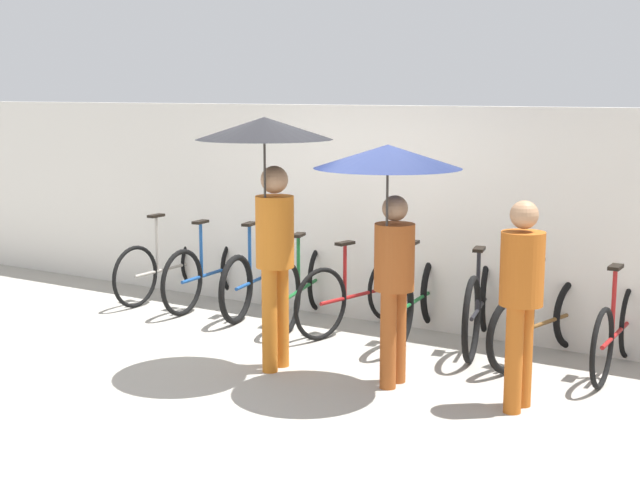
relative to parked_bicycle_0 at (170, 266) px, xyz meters
name	(u,v)px	position (x,y,z in m)	size (l,w,h in m)	color
ground_plane	(260,374)	(2.50, -1.74, -0.37)	(30.00, 30.00, 0.00)	#9E998E
back_wall	(379,215)	(2.50, 0.33, 0.73)	(13.00, 0.12, 2.19)	silver
parked_bicycle_0	(170,266)	(0.00, 0.00, 0.00)	(0.44, 1.78, 1.05)	black
parked_bicycle_1	(212,271)	(0.62, -0.02, 0.01)	(0.44, 1.79, 1.09)	black
parked_bicycle_2	(257,278)	(1.25, -0.03, 0.00)	(0.49, 1.68, 1.00)	black
parked_bicycle_3	(304,286)	(1.87, -0.08, 0.00)	(0.56, 1.67, 0.99)	black
parked_bicycle_4	(358,293)	(2.50, -0.09, 0.00)	(0.54, 1.69, 1.03)	black
parked_bicycle_5	(417,298)	(3.12, -0.04, 0.02)	(0.44, 1.78, 0.98)	black
parked_bicycle_6	(480,305)	(3.75, -0.01, 0.03)	(0.56, 1.73, 0.97)	black
parked_bicycle_7	(544,321)	(4.37, -0.11, -0.02)	(0.56, 1.68, 1.04)	black
parked_bicycle_8	(617,330)	(5.00, -0.10, -0.01)	(0.44, 1.63, 1.05)	black
pedestrian_leading	(268,168)	(2.53, -1.64, 1.35)	(1.11, 1.11, 2.13)	#C66B1E
pedestrian_center	(390,191)	(3.56, -1.50, 1.21)	(1.13, 1.13, 1.93)	#9E4C1E
pedestrian_trailing	(521,290)	(4.60, -1.41, 0.54)	(0.32, 0.32, 1.56)	#B25619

